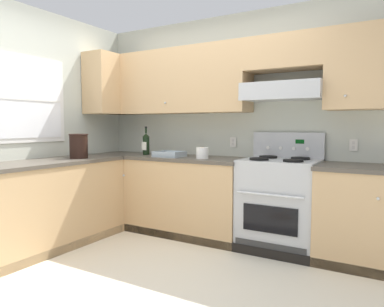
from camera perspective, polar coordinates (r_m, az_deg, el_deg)
ground_plane at (r=3.26m, az=-9.02°, el=-18.57°), size 7.04×7.04×0.00m
wall_back at (r=4.13m, az=8.90°, el=7.28°), size 4.68×0.57×2.55m
wall_left at (r=4.33m, az=-23.81°, el=5.02°), size 0.47×4.00×2.55m
counter_back_run at (r=4.07m, az=3.24°, el=-7.18°), size 3.60×0.65×0.91m
counter_left_run at (r=4.00m, az=-23.18°, el=-7.75°), size 0.63×1.91×0.91m
stove at (r=3.80m, az=13.69°, el=-7.73°), size 0.76×0.62×1.20m
wine_bottle at (r=4.50m, az=-7.31°, el=1.58°), size 0.08×0.08×0.35m
bowl at (r=4.19m, az=-3.59°, el=-0.22°), size 0.32×0.27×0.06m
bucket at (r=4.16m, az=-17.58°, el=1.21°), size 0.21×0.21×0.27m
paper_towel_roll at (r=3.96m, az=1.65°, el=0.09°), size 0.13×0.13×0.12m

